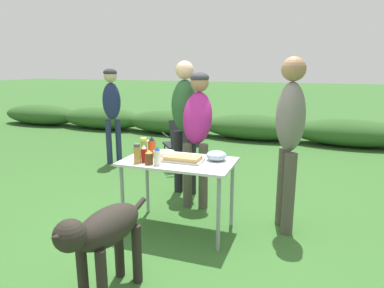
{
  "coord_description": "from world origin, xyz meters",
  "views": [
    {
      "loc": [
        1.21,
        -3.03,
        1.67
      ],
      "look_at": [
        0.1,
        0.12,
        0.89
      ],
      "focal_mm": 32.0,
      "sensor_mm": 36.0,
      "label": 1
    }
  ],
  "objects_px": {
    "relish_jar": "(144,148)",
    "standing_person_in_dark_puffer": "(290,129)",
    "paper_cup_stack": "(150,147)",
    "hot_sauce_bottle": "(152,147)",
    "standing_person_with_beanie": "(112,104)",
    "standing_person_in_red_jacket": "(197,123)",
    "ketchup_bottle": "(144,154)",
    "folding_table": "(178,168)",
    "food_tray": "(183,159)",
    "dog": "(104,234)",
    "camp_chair_green_behind_table": "(181,141)",
    "mayo_bottle": "(157,156)",
    "beer_bottle": "(149,157)",
    "mixing_bowl": "(216,156)",
    "standing_person_in_navy_coat": "(185,115)",
    "plate_stack": "(165,153)",
    "spice_jar": "(137,154)"
  },
  "relations": [
    {
      "from": "food_tray",
      "to": "dog",
      "type": "bearing_deg",
      "value": -97.65
    },
    {
      "from": "standing_person_with_beanie",
      "to": "camp_chair_green_behind_table",
      "type": "height_order",
      "value": "standing_person_with_beanie"
    },
    {
      "from": "relish_jar",
      "to": "standing_person_in_navy_coat",
      "type": "bearing_deg",
      "value": 85.93
    },
    {
      "from": "spice_jar",
      "to": "standing_person_in_navy_coat",
      "type": "xyz_separation_m",
      "value": [
        0.04,
        1.21,
        0.21
      ]
    },
    {
      "from": "dog",
      "to": "camp_chair_green_behind_table",
      "type": "xyz_separation_m",
      "value": [
        -0.62,
        3.12,
        -0.04
      ]
    },
    {
      "from": "plate_stack",
      "to": "paper_cup_stack",
      "type": "bearing_deg",
      "value": 177.12
    },
    {
      "from": "standing_person_in_red_jacket",
      "to": "camp_chair_green_behind_table",
      "type": "bearing_deg",
      "value": 111.63
    },
    {
      "from": "paper_cup_stack",
      "to": "hot_sauce_bottle",
      "type": "distance_m",
      "value": 0.14
    },
    {
      "from": "hot_sauce_bottle",
      "to": "standing_person_with_beanie",
      "type": "bearing_deg",
      "value": 131.44
    },
    {
      "from": "folding_table",
      "to": "relish_jar",
      "type": "xyz_separation_m",
      "value": [
        -0.38,
        0.0,
        0.18
      ]
    },
    {
      "from": "paper_cup_stack",
      "to": "camp_chair_green_behind_table",
      "type": "xyz_separation_m",
      "value": [
        -0.33,
        1.79,
        -0.34
      ]
    },
    {
      "from": "standing_person_in_dark_puffer",
      "to": "folding_table",
      "type": "bearing_deg",
      "value": -91.33
    },
    {
      "from": "standing_person_in_navy_coat",
      "to": "paper_cup_stack",
      "type": "bearing_deg",
      "value": -91.55
    },
    {
      "from": "folding_table",
      "to": "paper_cup_stack",
      "type": "distance_m",
      "value": 0.45
    },
    {
      "from": "standing_person_in_navy_coat",
      "to": "dog",
      "type": "height_order",
      "value": "standing_person_in_navy_coat"
    },
    {
      "from": "food_tray",
      "to": "dog",
      "type": "relative_size",
      "value": 0.41
    },
    {
      "from": "camp_chair_green_behind_table",
      "to": "relish_jar",
      "type": "bearing_deg",
      "value": -118.27
    },
    {
      "from": "folding_table",
      "to": "standing_person_with_beanie",
      "type": "relative_size",
      "value": 0.69
    },
    {
      "from": "plate_stack",
      "to": "standing_person_with_beanie",
      "type": "distance_m",
      "value": 2.48
    },
    {
      "from": "standing_person_with_beanie",
      "to": "standing_person_in_red_jacket",
      "type": "bearing_deg",
      "value": -79.51
    },
    {
      "from": "food_tray",
      "to": "spice_jar",
      "type": "height_order",
      "value": "spice_jar"
    },
    {
      "from": "paper_cup_stack",
      "to": "relish_jar",
      "type": "xyz_separation_m",
      "value": [
        0.02,
        -0.17,
        0.03
      ]
    },
    {
      "from": "relish_jar",
      "to": "mixing_bowl",
      "type": "bearing_deg",
      "value": 10.07
    },
    {
      "from": "plate_stack",
      "to": "mixing_bowl",
      "type": "height_order",
      "value": "mixing_bowl"
    },
    {
      "from": "relish_jar",
      "to": "standing_person_in_dark_puffer",
      "type": "xyz_separation_m",
      "value": [
        1.4,
        0.37,
        0.22
      ]
    },
    {
      "from": "food_tray",
      "to": "standing_person_with_beanie",
      "type": "height_order",
      "value": "standing_person_with_beanie"
    },
    {
      "from": "relish_jar",
      "to": "hot_sauce_bottle",
      "type": "height_order",
      "value": "hot_sauce_bottle"
    },
    {
      "from": "plate_stack",
      "to": "spice_jar",
      "type": "bearing_deg",
      "value": -108.74
    },
    {
      "from": "hot_sauce_bottle",
      "to": "camp_chair_green_behind_table",
      "type": "xyz_separation_m",
      "value": [
        -0.41,
        1.9,
        -0.37
      ]
    },
    {
      "from": "ketchup_bottle",
      "to": "dog",
      "type": "height_order",
      "value": "ketchup_bottle"
    },
    {
      "from": "paper_cup_stack",
      "to": "mayo_bottle",
      "type": "height_order",
      "value": "mayo_bottle"
    },
    {
      "from": "relish_jar",
      "to": "standing_person_with_beanie",
      "type": "relative_size",
      "value": 0.13
    },
    {
      "from": "paper_cup_stack",
      "to": "hot_sauce_bottle",
      "type": "height_order",
      "value": "hot_sauce_bottle"
    },
    {
      "from": "mixing_bowl",
      "to": "standing_person_in_red_jacket",
      "type": "distance_m",
      "value": 0.73
    },
    {
      "from": "food_tray",
      "to": "standing_person_in_navy_coat",
      "type": "xyz_separation_m",
      "value": [
        -0.36,
        1.02,
        0.27
      ]
    },
    {
      "from": "folding_table",
      "to": "beer_bottle",
      "type": "xyz_separation_m",
      "value": [
        -0.21,
        -0.21,
        0.14
      ]
    },
    {
      "from": "spice_jar",
      "to": "standing_person_in_navy_coat",
      "type": "relative_size",
      "value": 0.11
    },
    {
      "from": "hot_sauce_bottle",
      "to": "standing_person_in_dark_puffer",
      "type": "bearing_deg",
      "value": 13.18
    },
    {
      "from": "folding_table",
      "to": "standing_person_with_beanie",
      "type": "height_order",
      "value": "standing_person_with_beanie"
    },
    {
      "from": "ketchup_bottle",
      "to": "folding_table",
      "type": "bearing_deg",
      "value": 28.52
    },
    {
      "from": "mixing_bowl",
      "to": "camp_chair_green_behind_table",
      "type": "bearing_deg",
      "value": 120.56
    },
    {
      "from": "hot_sauce_bottle",
      "to": "spice_jar",
      "type": "bearing_deg",
      "value": -96.07
    },
    {
      "from": "mayo_bottle",
      "to": "beer_bottle",
      "type": "xyz_separation_m",
      "value": [
        -0.08,
        -0.0,
        -0.02
      ]
    },
    {
      "from": "paper_cup_stack",
      "to": "ketchup_bottle",
      "type": "xyz_separation_m",
      "value": [
        0.1,
        -0.33,
        0.01
      ]
    },
    {
      "from": "standing_person_in_red_jacket",
      "to": "standing_person_in_dark_puffer",
      "type": "relative_size",
      "value": 0.91
    },
    {
      "from": "food_tray",
      "to": "ketchup_bottle",
      "type": "xyz_separation_m",
      "value": [
        -0.35,
        -0.14,
        0.06
      ]
    },
    {
      "from": "mixing_bowl",
      "to": "standing_person_in_navy_coat",
      "type": "height_order",
      "value": "standing_person_in_navy_coat"
    },
    {
      "from": "food_tray",
      "to": "beer_bottle",
      "type": "relative_size",
      "value": 2.82
    },
    {
      "from": "ketchup_bottle",
      "to": "spice_jar",
      "type": "bearing_deg",
      "value": -136.55
    },
    {
      "from": "ketchup_bottle",
      "to": "dog",
      "type": "bearing_deg",
      "value": -79.28
    }
  ]
}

